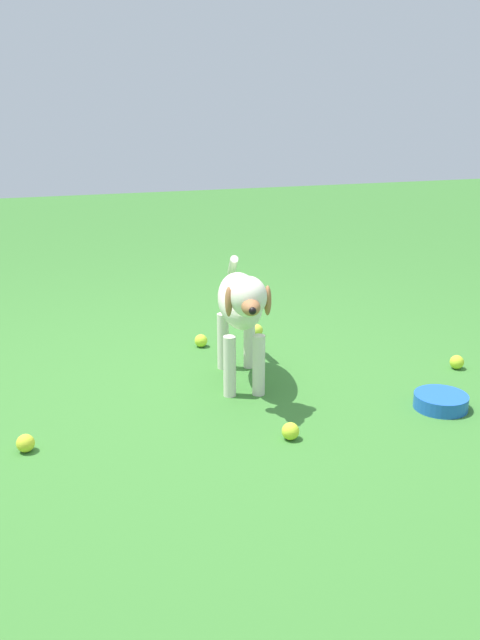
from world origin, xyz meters
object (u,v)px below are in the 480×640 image
(dog, at_px, (241,305))
(tennis_ball_2, at_px, (457,362))
(water_bowl, at_px, (441,401))
(tennis_ball_3, at_px, (257,330))
(tennis_ball_4, at_px, (290,431))
(tennis_ball_0, at_px, (26,443))
(tennis_ball_1, at_px, (201,341))

(dog, height_order, tennis_ball_2, dog)
(water_bowl, bearing_deg, tennis_ball_3, 19.76)
(tennis_ball_3, relative_size, tennis_ball_4, 1.00)
(tennis_ball_4, bearing_deg, dog, 0.30)
(tennis_ball_0, height_order, tennis_ball_3, same)
(tennis_ball_2, xyz_separation_m, tennis_ball_4, (-0.40, 1.02, 0.00))
(tennis_ball_3, xyz_separation_m, water_bowl, (-1.10, -0.40, -0.00))
(tennis_ball_1, distance_m, tennis_ball_2, 1.26)
(tennis_ball_0, distance_m, tennis_ball_2, 1.97)
(tennis_ball_1, xyz_separation_m, tennis_ball_3, (0.07, -0.33, 0.00))
(tennis_ball_3, height_order, water_bowl, tennis_ball_3)
(water_bowl, bearing_deg, dog, 54.24)
(tennis_ball_4, bearing_deg, tennis_ball_0, 76.63)
(tennis_ball_1, relative_size, water_bowl, 0.30)
(dog, distance_m, tennis_ball_0, 1.05)
(tennis_ball_1, relative_size, tennis_ball_4, 1.00)
(tennis_ball_4, bearing_deg, tennis_ball_2, -68.49)
(tennis_ball_0, bearing_deg, tennis_ball_2, -84.75)
(tennis_ball_1, xyz_separation_m, water_bowl, (-1.04, -0.73, -0.00))
(tennis_ball_3, bearing_deg, water_bowl, -160.24)
(dog, height_order, tennis_ball_4, dog)
(dog, bearing_deg, tennis_ball_2, 94.34)
(tennis_ball_1, bearing_deg, tennis_ball_4, -178.14)
(tennis_ball_0, distance_m, tennis_ball_1, 1.25)
(dog, distance_m, tennis_ball_4, 0.65)
(dog, xyz_separation_m, tennis_ball_0, (-0.33, 0.93, -0.34))
(dog, xyz_separation_m, water_bowl, (-0.50, -0.69, -0.34))
(tennis_ball_1, bearing_deg, tennis_ball_3, -78.65)
(dog, xyz_separation_m, tennis_ball_3, (0.60, -0.30, -0.34))
(tennis_ball_0, distance_m, tennis_ball_4, 0.96)
(tennis_ball_0, relative_size, tennis_ball_2, 1.00)
(tennis_ball_3, distance_m, water_bowl, 1.17)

